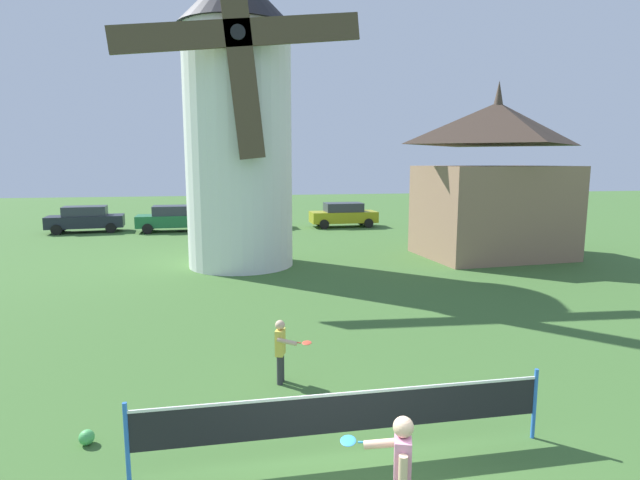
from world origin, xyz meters
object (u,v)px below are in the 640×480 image
object	(u,v)px
stray_ball	(87,437)
parked_car_cream	(255,215)
windmill	(238,117)
chapel	(494,182)
player_far	(281,348)
player_near	(400,473)
parked_car_black	(86,219)
parked_car_green	(175,218)
tennis_net	(346,413)
parked_car_mustard	(343,214)

from	to	relation	value
stray_ball	parked_car_cream	bearing A→B (deg)	81.05
windmill	chapel	distance (m)	11.33
player_far	chapel	world-z (taller)	chapel
windmill	stray_ball	xyz separation A→B (m)	(-2.65, -12.96, -5.80)
stray_ball	player_near	bearing A→B (deg)	-34.74
parked_car_cream	chapel	size ratio (longest dim) A/B	0.52
parked_car_black	chapel	xyz separation A→B (m)	(19.92, -11.61, 2.47)
parked_car_black	parked_car_green	distance (m)	5.24
parked_car_black	parked_car_cream	distance (m)	10.13
parked_car_green	tennis_net	bearing A→B (deg)	-79.28
player_near	parked_car_black	distance (m)	29.09
parked_car_green	parked_car_cream	xyz separation A→B (m)	(4.92, 0.65, -0.00)
parked_car_cream	parked_car_mustard	size ratio (longest dim) A/B	0.91
windmill	parked_car_black	world-z (taller)	windmill
player_near	parked_car_green	xyz separation A→B (m)	(-4.94, 26.72, -0.03)
parked_car_black	parked_car_mustard	bearing A→B (deg)	-1.23
tennis_net	parked_car_green	bearing A→B (deg)	100.72
tennis_net	player_far	distance (m)	2.69
player_far	parked_car_mustard	world-z (taller)	parked_car_mustard
chapel	parked_car_green	bearing A→B (deg)	143.04
stray_ball	chapel	xyz separation A→B (m)	(13.68, 12.94, 3.17)
stray_ball	parked_car_mustard	distance (m)	26.03
windmill	parked_car_black	bearing A→B (deg)	127.50
parked_car_black	parked_car_mustard	size ratio (longest dim) A/B	1.03
windmill	parked_car_cream	world-z (taller)	windmill
player_far	parked_car_green	xyz separation A→B (m)	(-4.12, 22.43, 0.11)
player_near	tennis_net	bearing A→B (deg)	96.89
windmill	player_near	xyz separation A→B (m)	(1.25, -15.66, -5.07)
player_far	chapel	size ratio (longest dim) A/B	0.16
stray_ball	parked_car_black	world-z (taller)	parked_car_black
player_near	parked_car_cream	world-z (taller)	parked_car_cream
stray_ball	parked_car_black	xyz separation A→B (m)	(-6.25, 24.56, 0.70)
parked_car_green	chapel	xyz separation A→B (m)	(14.71, -11.07, 2.47)
player_far	parked_car_mustard	distance (m)	23.54
chapel	stray_ball	bearing A→B (deg)	-136.59
parked_car_green	chapel	size ratio (longest dim) A/B	0.59
tennis_net	stray_ball	size ratio (longest dim) A/B	26.33
windmill	stray_ball	size ratio (longest dim) A/B	56.46
parked_car_cream	stray_ball	bearing A→B (deg)	-98.95
player_near	windmill	bearing A→B (deg)	94.58
player_near	chapel	distance (m)	18.61
windmill	tennis_net	xyz separation A→B (m)	(1.05, -13.99, -5.23)
player_near	parked_car_green	bearing A→B (deg)	100.48
parked_car_black	parked_car_cream	size ratio (longest dim) A/B	1.13
windmill	player_near	distance (m)	16.51
player_far	parked_car_mustard	size ratio (longest dim) A/B	0.29
parked_car_cream	chapel	xyz separation A→B (m)	(9.79, -11.72, 2.47)
windmill	player_far	distance (m)	12.52
parked_car_black	chapel	distance (m)	23.19
windmill	player_near	size ratio (longest dim) A/B	8.52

